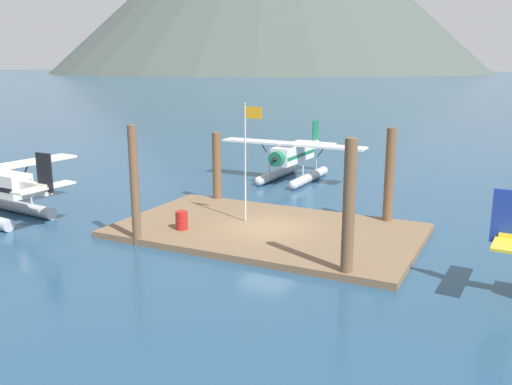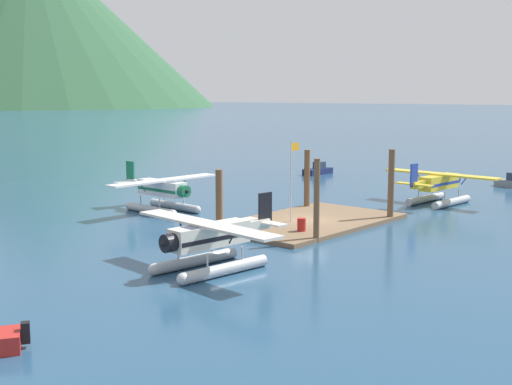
{
  "view_description": "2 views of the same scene",
  "coord_description": "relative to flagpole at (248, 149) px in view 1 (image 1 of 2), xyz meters",
  "views": [
    {
      "loc": [
        10.72,
        -22.98,
        8.01
      ],
      "look_at": [
        -2.18,
        3.19,
        1.13
      ],
      "focal_mm": 38.5,
      "sensor_mm": 36.0,
      "label": 1
    },
    {
      "loc": [
        -38.61,
        -28.63,
        9.41
      ],
      "look_at": [
        -1.58,
        3.75,
        2.15
      ],
      "focal_mm": 46.48,
      "sensor_mm": 36.0,
      "label": 2
    }
  ],
  "objects": [
    {
      "name": "piling_far_right",
      "position": [
        6.21,
        3.29,
        -1.48
      ],
      "size": [
        0.48,
        0.48,
        4.96
      ],
      "primitive_type": "cylinder",
      "color": "brown",
      "rests_on": "ground"
    },
    {
      "name": "seaplane_white_bow_left",
      "position": [
        -2.33,
        11.5,
        -2.39
      ],
      "size": [
        10.43,
        7.98,
        3.84
      ],
      "color": "#B7BABF",
      "rests_on": "ground"
    },
    {
      "name": "piling_far_left",
      "position": [
        -3.84,
        3.59,
        -1.88
      ],
      "size": [
        0.51,
        0.51,
        4.16
      ],
      "primitive_type": "cylinder",
      "color": "brown",
      "rests_on": "ground"
    },
    {
      "name": "piling_near_left",
      "position": [
        -3.29,
        -4.59,
        -1.25
      ],
      "size": [
        0.39,
        0.39,
        5.42
      ],
      "primitive_type": "cylinder",
      "color": "brown",
      "rests_on": "ground"
    },
    {
      "name": "dock_platform",
      "position": [
        1.32,
        -0.53,
        -3.82
      ],
      "size": [
        14.28,
        8.47,
        0.3
      ],
      "primitive_type": "cube",
      "color": "brown",
      "rests_on": "ground"
    },
    {
      "name": "flagpole",
      "position": [
        0.0,
        0.0,
        0.0
      ],
      "size": [
        0.95,
        0.1,
        5.88
      ],
      "color": "silver",
      "rests_on": "dock_platform"
    },
    {
      "name": "piling_near_right",
      "position": [
        6.46,
        -4.39,
        -1.27
      ],
      "size": [
        0.47,
        0.47,
        5.4
      ],
      "primitive_type": "cylinder",
      "color": "brown",
      "rests_on": "ground"
    },
    {
      "name": "ground_plane",
      "position": [
        1.32,
        -0.53,
        -3.97
      ],
      "size": [
        1200.0,
        1200.0,
        0.0
      ],
      "primitive_type": "plane",
      "color": "navy"
    },
    {
      "name": "fuel_drum",
      "position": [
        -2.22,
        -2.58,
        -3.23
      ],
      "size": [
        0.62,
        0.62,
        0.88
      ],
      "color": "#AD1E19",
      "rests_on": "dock_platform"
    }
  ]
}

